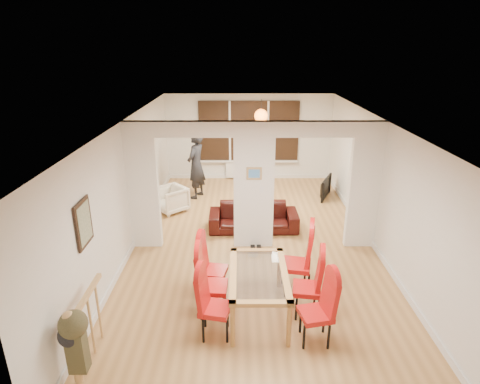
{
  "coord_description": "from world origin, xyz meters",
  "views": [
    {
      "loc": [
        -0.29,
        -7.51,
        3.95
      ],
      "look_at": [
        -0.27,
        0.6,
        0.96
      ],
      "focal_mm": 30.0,
      "sensor_mm": 36.0,
      "label": 1
    }
  ],
  "objects_px": {
    "dining_chair_ra": "(316,309)",
    "dining_chair_rc": "(296,260)",
    "person": "(196,165)",
    "bottle": "(246,188)",
    "bowl": "(258,194)",
    "television": "(323,187)",
    "dining_chair_rb": "(307,284)",
    "coffee_table": "(252,198)",
    "armchair": "(171,199)",
    "dining_chair_lc": "(214,267)",
    "sofa": "(253,217)",
    "dining_chair_lb": "(213,282)",
    "dining_table": "(258,293)",
    "dining_chair_la": "(215,304)"
  },
  "relations": [
    {
      "from": "dining_chair_ra",
      "to": "dining_chair_rc",
      "type": "relative_size",
      "value": 0.89
    },
    {
      "from": "person",
      "to": "bottle",
      "type": "xyz_separation_m",
      "value": [
        1.33,
        -0.25,
        -0.56
      ]
    },
    {
      "from": "bowl",
      "to": "television",
      "type": "bearing_deg",
      "value": 13.24
    },
    {
      "from": "dining_chair_rb",
      "to": "coffee_table",
      "type": "xyz_separation_m",
      "value": [
        -0.68,
        4.73,
        -0.42
      ]
    },
    {
      "from": "armchair",
      "to": "person",
      "type": "relative_size",
      "value": 0.39
    },
    {
      "from": "dining_chair_ra",
      "to": "bottle",
      "type": "distance_m",
      "value": 5.53
    },
    {
      "from": "coffee_table",
      "to": "dining_chair_rb",
      "type": "bearing_deg",
      "value": -81.81
    },
    {
      "from": "dining_chair_lc",
      "to": "dining_chair_rb",
      "type": "bearing_deg",
      "value": -8.79
    },
    {
      "from": "television",
      "to": "coffee_table",
      "type": "height_order",
      "value": "television"
    },
    {
      "from": "dining_chair_lc",
      "to": "television",
      "type": "relative_size",
      "value": 1.06
    },
    {
      "from": "dining_chair_rb",
      "to": "sofa",
      "type": "height_order",
      "value": "dining_chair_rb"
    },
    {
      "from": "dining_chair_ra",
      "to": "sofa",
      "type": "bearing_deg",
      "value": 89.18
    },
    {
      "from": "dining_chair_lb",
      "to": "dining_chair_rc",
      "type": "distance_m",
      "value": 1.48
    },
    {
      "from": "dining_table",
      "to": "bowl",
      "type": "distance_m",
      "value": 4.69
    },
    {
      "from": "dining_chair_lc",
      "to": "bottle",
      "type": "distance_m",
      "value": 4.37
    },
    {
      "from": "dining_chair_la",
      "to": "dining_chair_lb",
      "type": "relative_size",
      "value": 0.96
    },
    {
      "from": "dining_chair_rb",
      "to": "person",
      "type": "distance_m",
      "value": 5.56
    },
    {
      "from": "person",
      "to": "sofa",
      "type": "bearing_deg",
      "value": 57.03
    },
    {
      "from": "dining_chair_ra",
      "to": "dining_chair_rc",
      "type": "distance_m",
      "value": 1.24
    },
    {
      "from": "dining_table",
      "to": "person",
      "type": "bearing_deg",
      "value": 105.9
    },
    {
      "from": "dining_chair_rc",
      "to": "sofa",
      "type": "bearing_deg",
      "value": 116.54
    },
    {
      "from": "person",
      "to": "armchair",
      "type": "bearing_deg",
      "value": -7.83
    },
    {
      "from": "sofa",
      "to": "bowl",
      "type": "bearing_deg",
      "value": 83.3
    },
    {
      "from": "dining_chair_la",
      "to": "television",
      "type": "height_order",
      "value": "dining_chair_la"
    },
    {
      "from": "dining_table",
      "to": "dining_chair_rc",
      "type": "bearing_deg",
      "value": 43.42
    },
    {
      "from": "sofa",
      "to": "dining_chair_lb",
      "type": "bearing_deg",
      "value": -104.2
    },
    {
      "from": "dining_table",
      "to": "sofa",
      "type": "height_order",
      "value": "dining_table"
    },
    {
      "from": "coffee_table",
      "to": "television",
      "type": "bearing_deg",
      "value": 11.04
    },
    {
      "from": "dining_chair_rc",
      "to": "sofa",
      "type": "xyz_separation_m",
      "value": [
        -0.63,
        2.44,
        -0.29
      ]
    },
    {
      "from": "dining_table",
      "to": "armchair",
      "type": "distance_m",
      "value": 4.56
    },
    {
      "from": "dining_chair_rb",
      "to": "bottle",
      "type": "height_order",
      "value": "dining_chair_rb"
    },
    {
      "from": "television",
      "to": "bottle",
      "type": "height_order",
      "value": "television"
    },
    {
      "from": "dining_chair_la",
      "to": "dining_chair_rb",
      "type": "height_order",
      "value": "dining_chair_rb"
    },
    {
      "from": "bottle",
      "to": "dining_chair_rc",
      "type": "bearing_deg",
      "value": -79.53
    },
    {
      "from": "television",
      "to": "dining_chair_rc",
      "type": "bearing_deg",
      "value": -172.47
    },
    {
      "from": "dining_chair_lc",
      "to": "dining_chair_ra",
      "type": "relative_size",
      "value": 0.99
    },
    {
      "from": "dining_chair_la",
      "to": "bowl",
      "type": "bearing_deg",
      "value": 92.92
    },
    {
      "from": "dining_table",
      "to": "dining_chair_ra",
      "type": "distance_m",
      "value": 0.99
    },
    {
      "from": "bowl",
      "to": "dining_chair_la",
      "type": "bearing_deg",
      "value": -99.11
    },
    {
      "from": "dining_table",
      "to": "armchair",
      "type": "height_order",
      "value": "dining_table"
    },
    {
      "from": "dining_chair_lc",
      "to": "person",
      "type": "bearing_deg",
      "value": 109.92
    },
    {
      "from": "sofa",
      "to": "bottle",
      "type": "xyz_separation_m",
      "value": [
        -0.15,
        1.79,
        0.07
      ]
    },
    {
      "from": "sofa",
      "to": "bottle",
      "type": "distance_m",
      "value": 1.8
    },
    {
      "from": "dining_table",
      "to": "dining_chair_la",
      "type": "relative_size",
      "value": 1.5
    },
    {
      "from": "dining_chair_lb",
      "to": "bowl",
      "type": "bearing_deg",
      "value": 81.74
    },
    {
      "from": "dining_chair_rc",
      "to": "dining_table",
      "type": "bearing_deg",
      "value": -124.51
    },
    {
      "from": "bottle",
      "to": "sofa",
      "type": "bearing_deg",
      "value": -85.13
    },
    {
      "from": "dining_chair_lc",
      "to": "bottle",
      "type": "relative_size",
      "value": 3.63
    },
    {
      "from": "dining_chair_la",
      "to": "sofa",
      "type": "xyz_separation_m",
      "value": [
        0.66,
        3.54,
        -0.23
      ]
    },
    {
      "from": "dining_chair_lc",
      "to": "sofa",
      "type": "relative_size",
      "value": 0.52
    }
  ]
}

